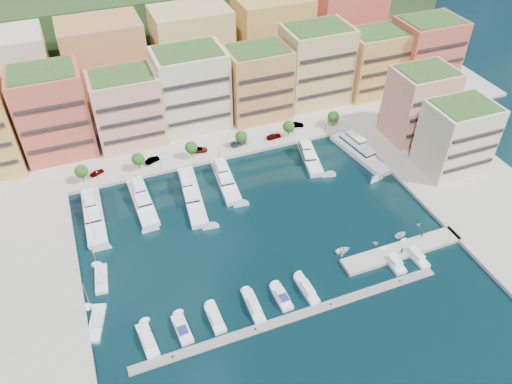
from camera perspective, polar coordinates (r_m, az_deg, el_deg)
ground at (r=131.07m, az=0.06°, el=-3.75°), size 400.00×400.00×0.00m
north_quay at (r=178.66m, az=-7.28°, el=9.26°), size 220.00×64.00×2.00m
east_quay at (r=154.73m, az=23.15°, el=0.42°), size 34.00×76.00×2.00m
west_quay at (r=124.19m, az=-26.89°, el=-12.98°), size 34.00×76.00×2.00m
hillside at (r=220.47m, az=-10.77°, el=15.15°), size 240.00×40.00×58.00m
south_pontoon at (r=112.30m, az=4.33°, el=-14.08°), size 72.00×2.20×0.35m
finger_pier at (r=129.46m, az=16.29°, el=-6.56°), size 32.00×5.00×2.00m
apartment_1 at (r=159.79m, az=-22.20°, el=8.40°), size 20.00×16.50×26.80m
apartment_2 at (r=159.13m, az=-14.54°, el=9.23°), size 20.00×15.50×22.80m
apartment_3 at (r=162.98m, az=-7.41°, el=11.61°), size 22.00×16.50×25.80m
apartment_4 at (r=167.54m, az=0.23°, el=12.40°), size 20.00×15.50×23.80m
apartment_5 at (r=176.82m, az=6.84°, el=14.24°), size 22.00×16.50×26.80m
apartment_6 at (r=186.72m, az=13.30°, el=14.23°), size 20.00×15.50×22.80m
apartment_7 at (r=196.20m, az=18.76°, el=14.81°), size 22.00×16.50×24.80m
apartment_east_a at (r=164.64m, az=18.19°, el=9.58°), size 18.00×14.50×22.80m
apartment_east_b at (r=153.96m, az=21.93°, el=5.89°), size 18.00×14.50×20.80m
backblock_0 at (r=179.58m, az=-26.28°, el=11.34°), size 26.00×18.00×30.00m
backblock_1 at (r=178.63m, az=-16.74°, el=13.71°), size 26.00×18.00×30.00m
backblock_2 at (r=182.68m, az=-7.20°, el=15.68°), size 26.00×18.00×30.00m
backblock_3 at (r=191.39m, az=1.85°, el=17.13°), size 26.00×18.00×30.00m
backblock_4 at (r=204.18m, az=10.05°, el=18.09°), size 26.00×18.00×30.00m
tree_0 at (r=149.00m, az=-19.33°, el=2.25°), size 3.80×3.80×5.65m
tree_1 at (r=149.25m, az=-13.34°, el=3.69°), size 3.80×3.80×5.65m
tree_2 at (r=151.20m, az=-7.43°, el=5.06°), size 3.80×3.80×5.65m
tree_3 at (r=154.79m, az=-1.70°, el=6.34°), size 3.80×3.80×5.65m
tree_4 at (r=159.91m, az=3.74°, el=7.49°), size 3.80×3.80×5.65m
tree_5 at (r=166.42m, az=8.83°, el=8.50°), size 3.80×3.80×5.65m
lamppost_0 at (r=147.57m, az=-17.65°, el=1.83°), size 0.30×0.30×4.20m
lamppost_1 at (r=148.46m, az=-10.87°, el=3.44°), size 0.30×0.30×4.20m
lamppost_2 at (r=151.50m, az=-4.25°, el=4.97°), size 0.30×0.30×4.20m
lamppost_3 at (r=156.57m, az=2.06°, el=6.36°), size 0.30×0.30×4.20m
lamppost_4 at (r=163.47m, az=7.94°, el=7.58°), size 0.30×0.30×4.20m
yacht_0 at (r=139.41m, az=-18.11°, el=-2.31°), size 5.45×22.69×7.30m
yacht_1 at (r=140.33m, az=-12.91°, el=-0.85°), size 5.27×20.60×7.30m
yacht_2 at (r=140.07m, az=-7.42°, el=-0.05°), size 7.03×25.53×7.30m
yacht_3 at (r=143.97m, az=-3.56°, el=1.55°), size 5.99×20.11×7.30m
yacht_5 at (r=153.42m, az=6.11°, el=4.14°), size 7.60×17.62×7.30m
yacht_6 at (r=157.86m, az=11.57°, el=4.64°), size 8.38×24.33×7.30m
cruiser_0 at (r=110.38m, az=-12.28°, el=-16.25°), size 3.55×9.12×2.55m
cruiser_1 at (r=110.64m, az=-8.41°, el=-15.27°), size 3.23×7.83×2.66m
cruiser_2 at (r=111.43m, az=-4.67°, el=-14.25°), size 2.89×7.72×2.55m
cruiser_3 at (r=112.98m, az=-0.26°, el=-12.97°), size 2.70×9.18×2.55m
cruiser_4 at (r=114.59m, az=2.96°, el=-11.96°), size 2.82×7.36×2.66m
cruiser_5 at (r=116.45m, az=5.84°, el=-11.04°), size 2.70×8.86×2.55m
cruiser_8 at (r=125.76m, az=15.45°, el=-7.71°), size 3.01×7.82×2.55m
cruiser_9 at (r=128.80m, az=17.72°, el=-6.89°), size 2.87×9.01×2.55m
sailboat_0 at (r=115.89m, az=-17.74°, el=-14.10°), size 5.44×10.00×13.20m
sailboat_2 at (r=134.04m, az=-17.99°, el=-4.84°), size 4.06×7.96×13.20m
sailboat_1 at (r=123.49m, az=-17.24°, el=-9.51°), size 3.79×9.02×13.20m
tender_2 at (r=133.05m, az=16.22°, el=-4.74°), size 4.30×3.53×0.78m
tender_0 at (r=125.90m, az=9.91°, el=-6.58°), size 4.31×3.27×0.84m
tender_1 at (r=129.35m, az=13.51°, el=-5.67°), size 2.05×1.93×0.85m
tender_3 at (r=137.28m, az=18.09°, el=-3.56°), size 1.69×1.54×0.76m
car_0 at (r=152.42m, az=-17.70°, el=2.16°), size 4.31×3.13×1.36m
car_1 at (r=153.12m, az=-11.74°, el=3.62°), size 4.84×3.23×1.51m
car_2 at (r=155.32m, az=-6.52°, el=4.84°), size 5.61×3.63×1.44m
car_3 at (r=157.30m, az=-2.03°, el=5.65°), size 5.76×3.23×1.58m
car_4 at (r=160.35m, az=2.04°, el=6.40°), size 4.85×2.17×1.62m
car_5 at (r=166.50m, az=4.69°, el=7.66°), size 4.71×2.64×1.47m
person_0 at (r=127.04m, az=16.35°, el=-6.41°), size 0.56×0.75×1.88m
person_1 at (r=132.55m, az=18.43°, el=-4.59°), size 1.16×1.07×1.92m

